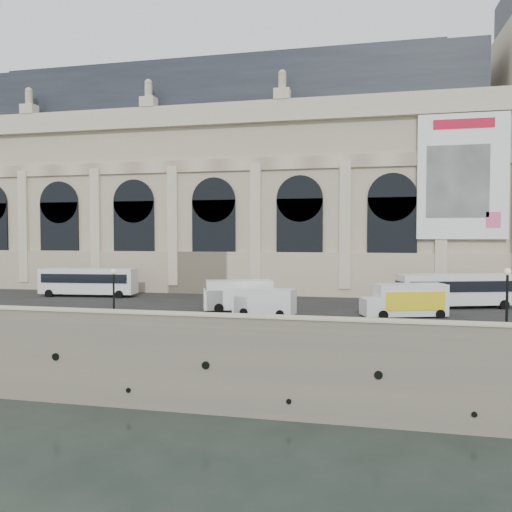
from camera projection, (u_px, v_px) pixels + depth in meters
The scene contains 12 objects.
ground at pixel (180, 413), 36.20m from camera, with size 260.00×260.00×0.00m, color black.
quay at pixel (268, 306), 70.28m from camera, with size 160.00×70.00×6.00m, color gray.
street at pixel (230, 304), 49.63m from camera, with size 160.00×24.00×0.06m, color #2D2D2D.
parapet at pixel (182, 321), 36.51m from camera, with size 160.00×1.40×1.21m.
museum at pixel (219, 185), 66.80m from camera, with size 69.00×18.70×29.10m.
bus_left at pixel (88, 281), 55.83m from camera, with size 11.01×3.32×3.20m.
bus_right at pixel (456, 289), 46.78m from camera, with size 11.14×5.52×3.24m.
van_b at pixel (235, 295), 45.47m from camera, with size 6.65×4.27×2.77m.
van_c at pixel (262, 302), 42.78m from camera, with size 5.43×2.70×2.32m.
box_truck at pixel (405, 300), 41.86m from camera, with size 7.30×4.19×2.81m.
lamp_left at pixel (114, 296), 39.47m from camera, with size 0.43×0.43×4.23m.
lamp_right at pixel (507, 303), 33.74m from camera, with size 0.47×0.47×4.66m.
Camera 1 is at (12.87, -33.76, 12.85)m, focal length 35.00 mm.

